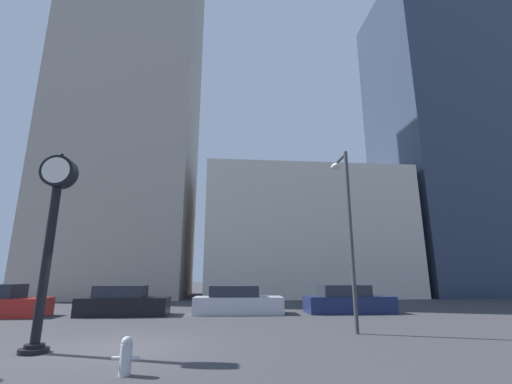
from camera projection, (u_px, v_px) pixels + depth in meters
The scene contains 10 objects.
ground_plane at pixel (117, 348), 9.27m from camera, with size 200.00×200.00×0.00m, color #38383D.
building_tall_tower at pixel (133, 104), 36.54m from camera, with size 13.07×12.00×39.44m.
building_storefront_row at pixel (302, 236), 34.83m from camera, with size 18.94×12.00×11.79m.
building_glass_modern at pixel (444, 135), 39.11m from camera, with size 13.50×12.00×35.06m.
street_clock at pixel (52, 222), 9.49m from camera, with size 0.92×0.72×5.39m.
car_black at pixel (124, 303), 16.99m from camera, with size 4.30×1.89×1.44m.
car_silver at pixel (237, 302), 17.74m from camera, with size 4.62×1.94×1.41m.
car_navy at pixel (347, 301), 18.21m from camera, with size 4.57×1.88×1.44m.
fire_hydrant_near at pixel (126, 355), 6.82m from camera, with size 0.54×0.23×0.73m.
street_lamp_right at pixel (346, 210), 12.94m from camera, with size 0.36×1.57×6.54m.
Camera 1 is at (2.85, -10.32, 1.92)m, focal length 24.00 mm.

